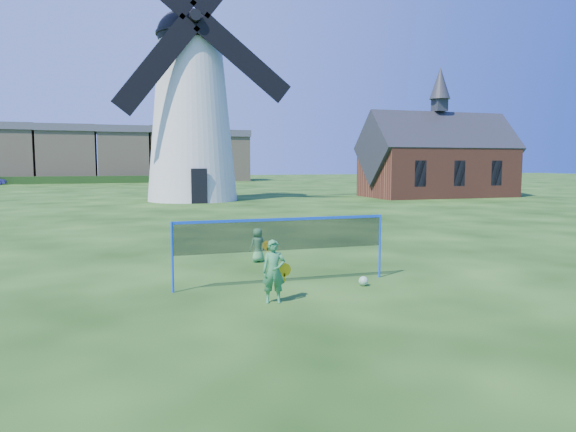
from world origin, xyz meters
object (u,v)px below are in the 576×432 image
Objects in this scene: play_ball at (363,281)px; player_boy at (258,245)px; windmill at (191,106)px; chapel at (438,161)px; player_girl at (274,271)px; badminton_net at (283,236)px.

player_boy is at bearing 113.31° from play_ball.
windmill is 20.53m from chapel.
windmill is 29.98m from play_ball.
chapel is 9.83× the size of player_girl.
badminton_net is at bearing 157.52° from play_ball.
windmill is 1.56× the size of chapel.
windmill is at bearing 175.37° from chapel.
player_girl reaches higher than play_ball.
badminton_net is at bearing 79.32° from player_girl.
player_girl is (-2.55, -29.97, -6.32)m from windmill.
windmill reaches higher than player_girl.
player_boy is 3.93m from play_ball.
player_girl is 4.45m from player_boy.
player_boy is at bearing 92.30° from player_girl.
player_boy is at bearing -93.86° from windmill.
player_boy is (-21.81, -23.97, -2.50)m from chapel.
windmill reaches higher than chapel.
badminton_net reaches higher than player_boy.
windmill reaches higher than badminton_net.
badminton_net reaches higher than player_girl.
player_girl is (-22.63, -28.35, -2.35)m from chapel.
player_boy is (0.82, 4.38, -0.15)m from player_girl.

